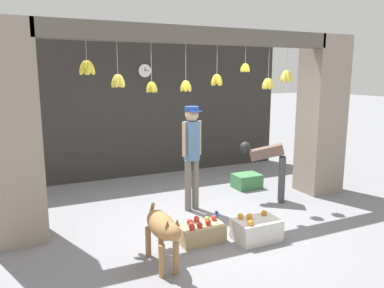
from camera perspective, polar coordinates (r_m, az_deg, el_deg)
ground_plane at (r=5.96m, az=1.68°, el=-11.04°), size 60.00×60.00×0.00m
shop_back_wall at (r=8.17m, az=-7.05°, el=5.20°), size 6.48×0.12×2.87m
shop_pillar_left at (r=5.31m, az=-25.76°, el=1.28°), size 0.70×0.60×2.87m
shop_pillar_right at (r=7.34m, az=19.13°, el=4.07°), size 0.70×0.60×2.87m
storefront_awning at (r=5.68m, az=1.53°, el=15.40°), size 4.58×0.30×0.94m
dog at (r=4.39m, az=-4.54°, el=-12.64°), size 0.29×0.99×0.69m
shopkeeper at (r=5.99m, az=-0.03°, el=-0.84°), size 0.34×0.29×1.70m
worker_stooping at (r=6.62m, az=11.73°, el=-2.76°), size 0.72×0.57×1.04m
fruit_crate_oranges at (r=5.22m, az=9.79°, el=-12.67°), size 0.60×0.40×0.36m
fruit_crate_apples at (r=5.11m, az=1.38°, el=-13.27°), size 0.60×0.35×0.31m
produce_box_green at (r=7.43m, az=8.34°, el=-5.60°), size 0.51×0.40×0.27m
water_bottle at (r=5.44m, az=3.75°, el=-11.71°), size 0.08×0.08×0.29m
wall_clock at (r=8.05m, az=-7.21°, el=11.02°), size 0.29×0.03×0.29m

